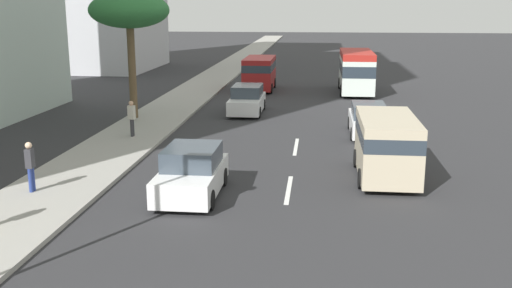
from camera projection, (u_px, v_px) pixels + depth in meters
The scene contains 13 objects.
ground_plane at pixel (302, 109), 36.20m from camera, with size 198.00×198.00×0.00m, color #2D2D30.
sidewalk_right at pixel (176, 105), 37.02m from camera, with size 162.00×3.50×0.15m, color #9E9B93.
lane_stripe_mid at pixel (289, 190), 20.45m from camera, with size 3.20×0.16×0.01m, color silver.
lane_stripe_far at pixel (296, 147), 26.58m from camera, with size 3.20×0.16×0.01m, color silver.
minibus_lead at pixel (356, 70), 42.29m from camera, with size 6.84×2.37×3.01m.
van_second at pixel (259, 72), 43.59m from camera, with size 5.03×2.22×2.44m.
car_third at pixel (247, 100), 34.55m from camera, with size 4.39×1.90×1.65m.
car_fourth at pixel (368, 120), 28.77m from camera, with size 4.33×1.79×1.59m.
van_fifth at pixel (387, 143), 21.53m from camera, with size 4.64×2.17×2.33m.
car_sixth at pixel (192, 173), 19.69m from camera, with size 4.10×1.95×1.67m.
pedestrian_mid_block at pixel (30, 164), 19.58m from camera, with size 0.34×0.24×1.72m.
pedestrian_by_tree at pixel (132, 117), 27.81m from camera, with size 0.30×0.37×1.71m.
palm_tree at pixel (129, 12), 31.23m from camera, with size 4.30×4.30×6.83m.
Camera 1 is at (-4.31, -0.95, 6.36)m, focal length 40.94 mm.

